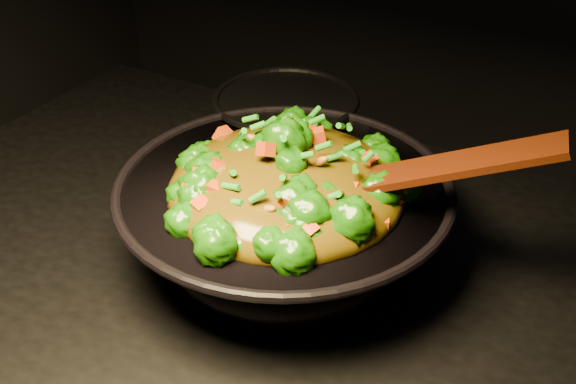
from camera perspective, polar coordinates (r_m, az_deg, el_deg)
The scene contains 4 objects.
wok at distance 0.94m, azimuth -0.31°, elevation -2.50°, with size 0.42×0.42×0.12m, color black, non-canonical shape.
stir_fry at distance 0.87m, azimuth -0.13°, elevation 2.77°, with size 0.29×0.29×0.10m, color #195A06, non-canonical shape.
spatula at distance 0.84m, azimuth 9.82°, elevation 1.52°, with size 0.34×0.05×0.01m, color #391606.
back_pot at distance 1.14m, azimuth -0.19°, elevation 4.83°, with size 0.22×0.22×0.12m, color black.
Camera 1 is at (0.41, -0.59, 1.51)m, focal length 45.00 mm.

